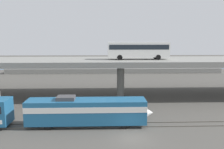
{
  "coord_description": "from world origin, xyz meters",
  "views": [
    {
      "loc": [
        -3.29,
        -25.89,
        11.92
      ],
      "look_at": [
        -1.62,
        24.23,
        3.81
      ],
      "focal_mm": 36.72,
      "sensor_mm": 36.0,
      "label": 1
    }
  ],
  "objects_px": {
    "train_locomotive": "(92,110)",
    "parked_car_1": "(101,64)",
    "transit_bus_on_overpass": "(138,49)",
    "parked_car_0": "(133,65)",
    "parked_car_3": "(63,65)",
    "parked_car_2": "(176,64)",
    "parked_car_4": "(107,65)"
  },
  "relations": [
    {
      "from": "parked_car_0",
      "to": "parked_car_1",
      "type": "bearing_deg",
      "value": -14.56
    },
    {
      "from": "train_locomotive",
      "to": "parked_car_1",
      "type": "bearing_deg",
      "value": 89.72
    },
    {
      "from": "parked_car_3",
      "to": "parked_car_4",
      "type": "xyz_separation_m",
      "value": [
        15.16,
        0.62,
        0.0
      ]
    },
    {
      "from": "parked_car_0",
      "to": "parked_car_2",
      "type": "height_order",
      "value": "same"
    },
    {
      "from": "transit_bus_on_overpass",
      "to": "parked_car_2",
      "type": "distance_m",
      "value": 43.35
    },
    {
      "from": "parked_car_1",
      "to": "parked_car_3",
      "type": "xyz_separation_m",
      "value": [
        -13.03,
        -3.0,
        0.0
      ]
    },
    {
      "from": "transit_bus_on_overpass",
      "to": "train_locomotive",
      "type": "bearing_deg",
      "value": 61.21
    },
    {
      "from": "parked_car_2",
      "to": "parked_car_3",
      "type": "bearing_deg",
      "value": -175.28
    },
    {
      "from": "parked_car_0",
      "to": "parked_car_1",
      "type": "relative_size",
      "value": 1.02
    },
    {
      "from": "transit_bus_on_overpass",
      "to": "parked_car_3",
      "type": "distance_m",
      "value": 41.07
    },
    {
      "from": "transit_bus_on_overpass",
      "to": "parked_car_3",
      "type": "height_order",
      "value": "transit_bus_on_overpass"
    },
    {
      "from": "parked_car_0",
      "to": "parked_car_3",
      "type": "bearing_deg",
      "value": -0.01
    },
    {
      "from": "train_locomotive",
      "to": "parked_car_0",
      "type": "height_order",
      "value": "train_locomotive"
    },
    {
      "from": "parked_car_0",
      "to": "parked_car_4",
      "type": "bearing_deg",
      "value": -3.78
    },
    {
      "from": "parked_car_0",
      "to": "transit_bus_on_overpass",
      "type": "bearing_deg",
      "value": 84.2
    },
    {
      "from": "parked_car_2",
      "to": "parked_car_4",
      "type": "distance_m",
      "value": 25.91
    },
    {
      "from": "train_locomotive",
      "to": "transit_bus_on_overpass",
      "type": "bearing_deg",
      "value": 61.21
    },
    {
      "from": "parked_car_0",
      "to": "train_locomotive",
      "type": "bearing_deg",
      "value": 76.6
    },
    {
      "from": "parked_car_1",
      "to": "transit_bus_on_overpass",
      "type": "bearing_deg",
      "value": 102.14
    },
    {
      "from": "parked_car_2",
      "to": "parked_car_4",
      "type": "bearing_deg",
      "value": -173.89
    },
    {
      "from": "train_locomotive",
      "to": "parked_car_3",
      "type": "bearing_deg",
      "value": 104.43
    },
    {
      "from": "parked_car_1",
      "to": "parked_car_3",
      "type": "bearing_deg",
      "value": 12.96
    },
    {
      "from": "parked_car_4",
      "to": "parked_car_1",
      "type": "bearing_deg",
      "value": -48.18
    },
    {
      "from": "parked_car_0",
      "to": "parked_car_4",
      "type": "height_order",
      "value": "same"
    },
    {
      "from": "parked_car_1",
      "to": "parked_car_4",
      "type": "height_order",
      "value": "same"
    },
    {
      "from": "parked_car_0",
      "to": "parked_car_4",
      "type": "xyz_separation_m",
      "value": [
        -9.43,
        0.62,
        -0.0
      ]
    },
    {
      "from": "transit_bus_on_overpass",
      "to": "parked_car_0",
      "type": "xyz_separation_m",
      "value": [
        3.5,
        34.48,
        -7.24
      ]
    },
    {
      "from": "parked_car_2",
      "to": "parked_car_3",
      "type": "xyz_separation_m",
      "value": [
        -40.92,
        -3.38,
        0.0
      ]
    },
    {
      "from": "parked_car_3",
      "to": "parked_car_4",
      "type": "relative_size",
      "value": 1.02
    },
    {
      "from": "train_locomotive",
      "to": "transit_bus_on_overpass",
      "type": "height_order",
      "value": "transit_bus_on_overpass"
    },
    {
      "from": "parked_car_0",
      "to": "parked_car_2",
      "type": "relative_size",
      "value": 1.12
    },
    {
      "from": "train_locomotive",
      "to": "parked_car_4",
      "type": "height_order",
      "value": "train_locomotive"
    }
  ]
}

